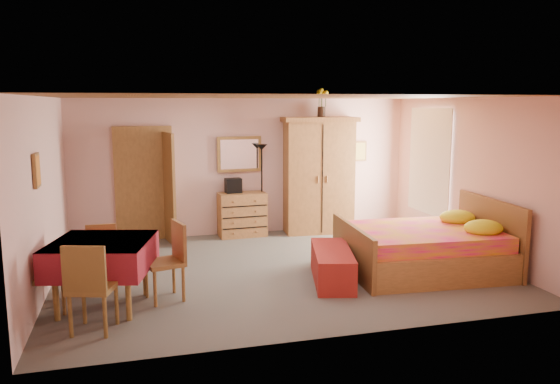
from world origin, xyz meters
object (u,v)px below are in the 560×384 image
object	(u,v)px
wall_mirror	(239,154)
wardrobe	(318,175)
sunflower_vase	(322,103)
bed	(423,236)
stereo	(233,186)
bench	(332,265)
chair_west	(42,275)
chair_east	(164,262)
dining_table	(103,274)
chair_north	(102,259)
chest_of_drawers	(242,215)
floor_lamp	(262,190)
chair_south	(93,286)

from	to	relation	value
wall_mirror	wardrobe	size ratio (longest dim) A/B	0.38
sunflower_vase	bed	xyz separation A→B (m)	(0.61, -2.90, -1.98)
bed	wardrobe	bearing A→B (deg)	107.77
wall_mirror	stereo	size ratio (longest dim) A/B	2.90
bench	chair_west	bearing A→B (deg)	-176.04
wall_mirror	bed	world-z (taller)	wall_mirror
stereo	chair_east	bearing A→B (deg)	-115.06
wardrobe	bed	distance (m)	2.98
bench	dining_table	distance (m)	3.11
bench	wall_mirror	bearing A→B (deg)	102.64
chair_west	chair_north	bearing A→B (deg)	112.79
stereo	sunflower_vase	distance (m)	2.32
chest_of_drawers	floor_lamp	world-z (taller)	floor_lamp
bed	dining_table	bearing A→B (deg)	-172.10
bed	chair_north	world-z (taller)	bed
wardrobe	chair_west	xyz separation A→B (m)	(-4.57, -3.19, -0.64)
bed	bench	xyz separation A→B (m)	(-1.48, -0.09, -0.31)
wardrobe	stereo	bearing A→B (deg)	-178.68
wall_mirror	dining_table	xyz separation A→B (m)	(-2.38, -3.38, -1.12)
wall_mirror	wardrobe	bearing A→B (deg)	-12.30
wall_mirror	chair_south	xyz separation A→B (m)	(-2.45, -4.10, -1.04)
stereo	chair_east	distance (m)	3.52
bed	chair_west	bearing A→B (deg)	-171.99
wardrobe	bench	size ratio (longest dim) A/B	1.62
wardrobe	dining_table	xyz separation A→B (m)	(-3.89, -3.14, -0.70)
wall_mirror	stereo	world-z (taller)	wall_mirror
chair_east	wall_mirror	bearing A→B (deg)	-41.01
wardrobe	chair_north	bearing A→B (deg)	-143.23
stereo	chair_west	bearing A→B (deg)	-131.57
wall_mirror	dining_table	world-z (taller)	wall_mirror
wall_mirror	sunflower_vase	size ratio (longest dim) A/B	1.58
chest_of_drawers	floor_lamp	xyz separation A→B (m)	(0.40, 0.05, 0.45)
floor_lamp	chair_west	size ratio (longest dim) A/B	1.80
wall_mirror	chair_south	size ratio (longest dim) A/B	0.83
chair_south	chair_east	world-z (taller)	chair_south
chest_of_drawers	bed	xyz separation A→B (m)	(2.19, -2.87, 0.12)
chest_of_drawers	stereo	size ratio (longest dim) A/B	3.00
chair_north	dining_table	bearing A→B (deg)	92.58
chest_of_drawers	dining_table	size ratio (longest dim) A/B	0.76
chest_of_drawers	chair_north	size ratio (longest dim) A/B	1.01
wardrobe	chair_east	bearing A→B (deg)	-131.25
bed	floor_lamp	bearing A→B (deg)	125.68
bench	sunflower_vase	bearing A→B (deg)	73.85
stereo	chair_north	bearing A→B (deg)	-131.31
wardrobe	chair_west	world-z (taller)	wardrobe
floor_lamp	bed	size ratio (longest dim) A/B	0.75
chair_south	chair_east	bearing A→B (deg)	61.03
stereo	sunflower_vase	world-z (taller)	sunflower_vase
chair_west	wardrobe	bearing A→B (deg)	100.24
wall_mirror	dining_table	size ratio (longest dim) A/B	0.74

